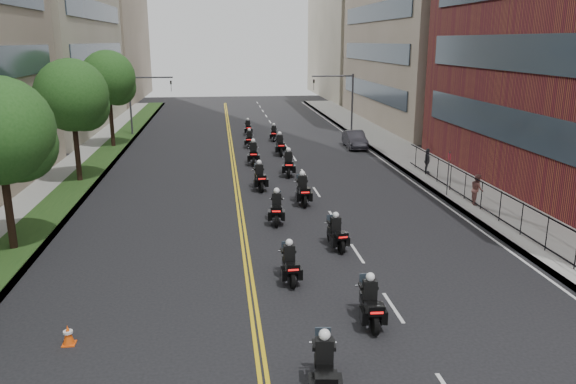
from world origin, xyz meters
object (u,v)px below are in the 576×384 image
object	(u,v)px
motorcycle_5	(303,191)
motorcycle_8	(253,154)
motorcycle_12	(248,128)
pedestrian_c	(427,161)
motorcycle_0	(324,370)
motorcycle_7	(288,165)
motorcycle_6	(260,178)
motorcycle_1	(370,304)
motorcycle_3	(336,234)
motorcycle_2	(290,265)
pedestrian_b	(477,189)
motorcycle_9	(280,146)
traffic_cone	(68,335)
parked_sedan	(355,139)
motorcycle_11	(274,134)
motorcycle_10	(249,140)
motorcycle_4	(277,209)

from	to	relation	value
motorcycle_5	motorcycle_8	xyz separation A→B (m)	(-2.02, 10.55, 0.01)
motorcycle_8	motorcycle_12	size ratio (longest dim) A/B	1.16
motorcycle_5	pedestrian_c	bearing A→B (deg)	32.21
motorcycle_0	motorcycle_7	distance (m)	23.89
motorcycle_6	pedestrian_c	xyz separation A→B (m)	(11.29, 2.32, 0.27)
motorcycle_1	motorcycle_5	world-z (taller)	motorcycle_5
motorcycle_3	motorcycle_7	distance (m)	13.66
motorcycle_2	pedestrian_b	xyz separation A→B (m)	(11.17, 8.36, 0.34)
motorcycle_3	motorcycle_0	bearing A→B (deg)	-110.11
motorcycle_9	motorcycle_12	size ratio (longest dim) A/B	1.14
motorcycle_7	pedestrian_c	world-z (taller)	motorcycle_7
motorcycle_8	motorcycle_2	bearing A→B (deg)	-87.04
traffic_cone	parked_sedan	bearing A→B (deg)	62.03
motorcycle_0	motorcycle_7	bearing A→B (deg)	92.56
motorcycle_0	motorcycle_11	world-z (taller)	motorcycle_0
motorcycle_10	pedestrian_c	xyz separation A→B (m)	(11.12, -11.62, 0.35)
motorcycle_11	motorcycle_12	distance (m)	4.06
motorcycle_8	pedestrian_c	xyz separation A→B (m)	(11.21, -4.86, 0.24)
motorcycle_3	motorcycle_5	xyz separation A→B (m)	(-0.43, 6.92, 0.10)
pedestrian_c	traffic_cone	xyz separation A→B (m)	(-18.20, -19.46, -0.67)
motorcycle_0	pedestrian_c	xyz separation A→B (m)	(11.18, 22.76, 0.29)
motorcycle_7	motorcycle_6	bearing A→B (deg)	-117.64
motorcycle_3	motorcycle_2	bearing A→B (deg)	-134.23
motorcycle_11	parked_sedan	xyz separation A→B (m)	(6.35, -4.32, 0.09)
motorcycle_6	motorcycle_11	size ratio (longest dim) A/B	1.15
motorcycle_1	traffic_cone	distance (m)	9.14
motorcycle_2	motorcycle_10	distance (m)	27.38
pedestrian_b	motorcycle_3	bearing A→B (deg)	132.89
motorcycle_7	motorcycle_8	bearing A→B (deg)	123.61
motorcycle_11	motorcycle_12	xyz separation A→B (m)	(-2.12, 3.46, 0.02)
motorcycle_11	pedestrian_c	size ratio (longest dim) A/B	1.27
motorcycle_6	motorcycle_7	distance (m)	4.00
parked_sedan	pedestrian_c	size ratio (longest dim) A/B	2.57
motorcycle_9	parked_sedan	size ratio (longest dim) A/B	0.58
motorcycle_9	motorcycle_11	xyz separation A→B (m)	(0.17, 6.54, -0.11)
motorcycle_7	motorcycle_12	xyz separation A→B (m)	(-1.75, 17.02, -0.11)
motorcycle_4	motorcycle_11	xyz separation A→B (m)	(2.17, 23.38, -0.07)
motorcycle_8	motorcycle_1	bearing A→B (deg)	-82.08
motorcycle_6	traffic_cone	bearing A→B (deg)	-115.52
pedestrian_c	parked_sedan	bearing A→B (deg)	25.98
motorcycle_2	motorcycle_3	size ratio (longest dim) A/B	1.01
motorcycle_4	motorcycle_11	bearing A→B (deg)	91.57
motorcycle_6	motorcycle_5	bearing A→B (deg)	-61.55
motorcycle_5	motorcycle_10	bearing A→B (deg)	96.81
motorcycle_8	traffic_cone	world-z (taller)	motorcycle_8
motorcycle_0	motorcycle_12	world-z (taller)	motorcycle_0
motorcycle_11	traffic_cone	bearing A→B (deg)	-99.53
motorcycle_4	motorcycle_10	bearing A→B (deg)	97.40
motorcycle_4	motorcycle_7	xyz separation A→B (m)	(1.80, 9.82, 0.05)
motorcycle_6	motorcycle_11	distance (m)	17.11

